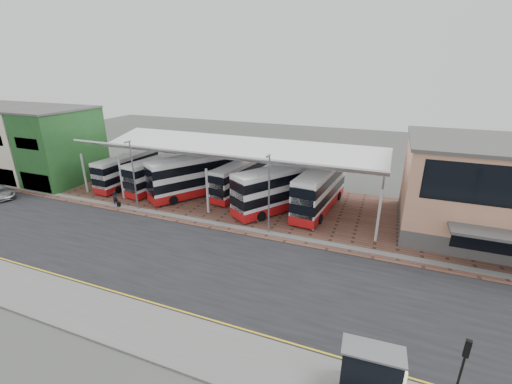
% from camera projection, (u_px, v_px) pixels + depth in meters
% --- Properties ---
extents(ground, '(140.00, 140.00, 0.00)m').
position_uv_depth(ground, '(222.00, 261.00, 29.23)').
color(ground, '#444641').
extents(road, '(120.00, 14.00, 0.02)m').
position_uv_depth(road, '(216.00, 267.00, 28.36)').
color(road, black).
rests_on(road, ground).
extents(forecourt, '(72.00, 16.00, 0.06)m').
position_uv_depth(forecourt, '(288.00, 208.00, 39.85)').
color(forecourt, brown).
rests_on(forecourt, ground).
extents(sidewalk, '(120.00, 4.00, 0.14)m').
position_uv_depth(sidewalk, '(156.00, 332.00, 21.38)').
color(sidewalk, slate).
rests_on(sidewalk, ground).
extents(north_kerb, '(120.00, 0.80, 0.14)m').
position_uv_depth(north_kerb, '(249.00, 230.00, 34.61)').
color(north_kerb, slate).
rests_on(north_kerb, ground).
extents(yellow_line_near, '(120.00, 0.12, 0.01)m').
position_uv_depth(yellow_line_near, '(174.00, 312.00, 23.13)').
color(yellow_line_near, yellow).
rests_on(yellow_line_near, road).
extents(yellow_line_far, '(120.00, 0.12, 0.01)m').
position_uv_depth(yellow_line_far, '(177.00, 310.00, 23.39)').
color(yellow_line_far, yellow).
rests_on(yellow_line_far, road).
extents(canopy, '(37.00, 11.63, 7.07)m').
position_uv_depth(canopy, '(228.00, 152.00, 41.41)').
color(canopy, silver).
rests_on(canopy, ground).
extents(terminal, '(18.40, 14.40, 9.25)m').
position_uv_depth(terminal, '(509.00, 192.00, 31.78)').
color(terminal, '#4F4D4B').
rests_on(terminal, ground).
extents(shop_green, '(6.40, 10.20, 10.22)m').
position_uv_depth(shop_green, '(63.00, 146.00, 47.35)').
color(shop_green, '#255A26').
rests_on(shop_green, ground).
extents(shop_cream, '(6.40, 10.20, 10.22)m').
position_uv_depth(shop_cream, '(30.00, 143.00, 49.59)').
color(shop_cream, beige).
rests_on(shop_cream, ground).
extents(shop_brick, '(6.40, 10.20, 10.22)m').
position_uv_depth(shop_brick, '(0.00, 139.00, 51.84)').
color(shop_brick, maroon).
rests_on(shop_brick, ground).
extents(lamp_west, '(0.16, 0.90, 8.07)m').
position_uv_depth(lamp_west, '(133.00, 174.00, 38.00)').
color(lamp_west, slate).
rests_on(lamp_west, ground).
extents(lamp_east, '(0.16, 0.90, 8.07)m').
position_uv_depth(lamp_east, '(269.00, 192.00, 32.48)').
color(lamp_east, slate).
rests_on(lamp_east, ground).
extents(bus_0, '(2.98, 10.27, 4.18)m').
position_uv_depth(bus_0, '(128.00, 170.00, 46.90)').
color(bus_0, white).
rests_on(bus_0, forecourt).
extents(bus_1, '(4.01, 10.64, 4.29)m').
position_uv_depth(bus_1, '(161.00, 173.00, 45.51)').
color(bus_1, white).
rests_on(bus_1, forecourt).
extents(bus_2, '(8.92, 11.72, 5.00)m').
position_uv_depth(bus_2, '(196.00, 176.00, 43.10)').
color(bus_2, white).
rests_on(bus_2, forecourt).
extents(bus_3, '(3.82, 10.31, 4.15)m').
position_uv_depth(bus_3, '(240.00, 179.00, 43.53)').
color(bus_3, white).
rests_on(bus_3, forecourt).
extents(bus_4, '(8.84, 11.63, 4.96)m').
position_uv_depth(bus_4, '(281.00, 189.00, 38.84)').
color(bus_4, white).
rests_on(bus_4, forecourt).
extents(bus_5, '(3.94, 12.04, 4.87)m').
position_uv_depth(bus_5, '(320.00, 189.00, 38.79)').
color(bus_5, white).
rests_on(bus_5, forecourt).
extents(pedestrian, '(0.56, 0.70, 1.66)m').
position_uv_depth(pedestrian, '(115.00, 198.00, 40.51)').
color(pedestrian, black).
rests_on(pedestrian, forecourt).
extents(suitcase, '(0.36, 0.26, 0.61)m').
position_uv_depth(suitcase, '(119.00, 205.00, 40.03)').
color(suitcase, black).
rests_on(suitcase, forecourt).
extents(bus_shelter, '(3.18, 1.59, 2.49)m').
position_uv_depth(bus_shelter, '(377.00, 370.00, 16.80)').
color(bus_shelter, black).
rests_on(bus_shelter, sidewalk).
extents(traffic_signal_west, '(0.30, 0.25, 3.91)m').
position_uv_depth(traffic_signal_west, '(463.00, 362.00, 15.92)').
color(traffic_signal_west, black).
rests_on(traffic_signal_west, sidewalk).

